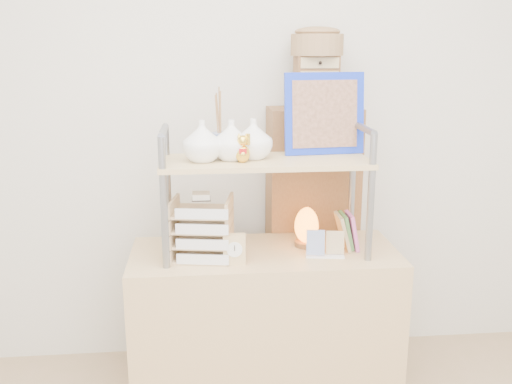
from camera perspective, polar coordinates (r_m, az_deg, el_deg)
room_shell at (r=1.62m, az=4.39°, el=16.01°), size 3.42×3.41×2.61m
desk at (r=2.73m, az=0.86°, el=-13.34°), size 1.20×0.50×0.75m
cabinet at (r=2.99m, az=5.54°, el=-4.60°), size 0.45×0.25×1.35m
hutch at (r=2.46m, az=-0.12°, el=4.26°), size 0.91×0.34×0.78m
letter_tray at (r=2.47m, az=-5.42°, el=-4.01°), size 0.27×0.26×0.29m
salt_lamp at (r=2.62m, az=5.06°, el=-3.45°), size 0.12×0.11×0.19m
desk_clock at (r=2.41m, az=-2.18°, el=-5.74°), size 0.09×0.05×0.13m
postcard_stand at (r=2.52m, az=6.91°, el=-5.68°), size 0.17×0.07×0.12m
drawer_chest at (r=2.81m, az=6.03°, el=10.86°), size 0.20×0.16×0.25m
woven_basket at (r=2.80m, az=6.12°, el=14.43°), size 0.25×0.25×0.10m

